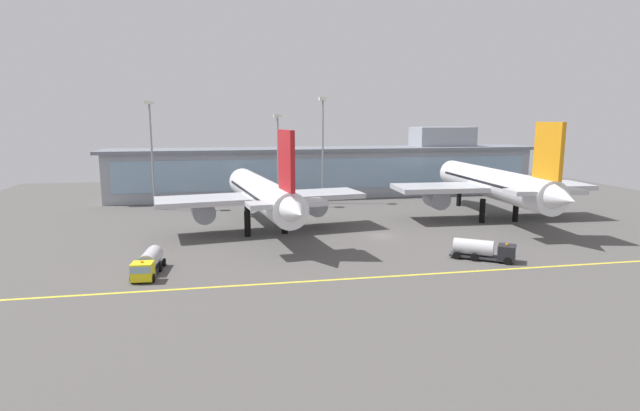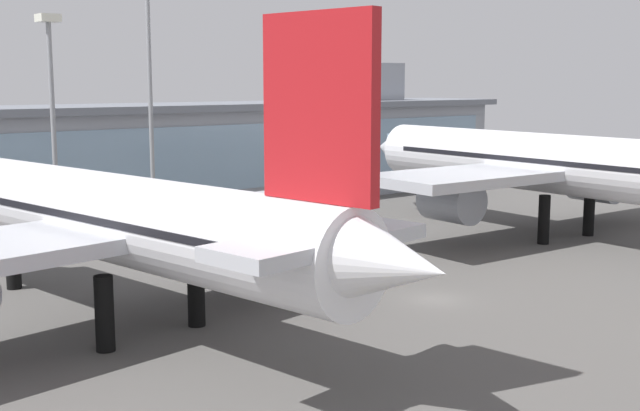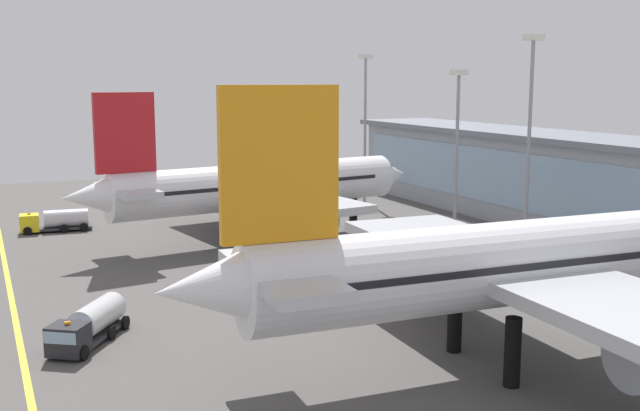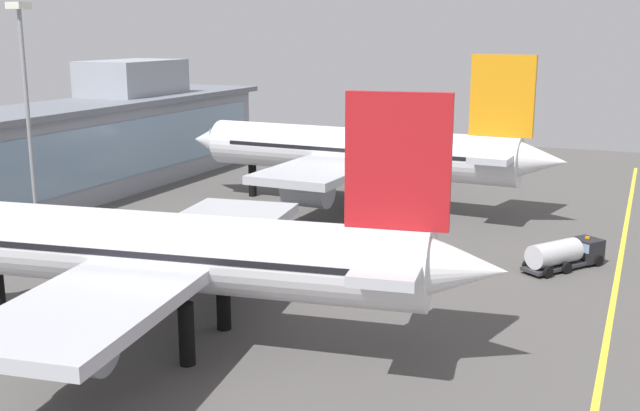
{
  "view_description": "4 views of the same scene",
  "coord_description": "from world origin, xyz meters",
  "views": [
    {
      "loc": [
        -26.67,
        -81.57,
        20.17
      ],
      "look_at": [
        -9.42,
        8.45,
        4.29
      ],
      "focal_mm": 28.1,
      "sensor_mm": 36.0,
      "label": 1
    },
    {
      "loc": [
        -41.86,
        -38.82,
        15.39
      ],
      "look_at": [
        -6.83,
        4.58,
        6.89
      ],
      "focal_mm": 45.8,
      "sensor_mm": 36.0,
      "label": 2
    },
    {
      "loc": [
        67.93,
        -24.11,
        20.0
      ],
      "look_at": [
        -6.87,
        9.95,
        6.34
      ],
      "focal_mm": 42.65,
      "sensor_mm": 36.0,
      "label": 3
    },
    {
      "loc": [
        -64.27,
        -23.56,
        22.38
      ],
      "look_at": [
        1.87,
        5.04,
        5.88
      ],
      "focal_mm": 43.03,
      "sensor_mm": 36.0,
      "label": 4
    }
  ],
  "objects": [
    {
      "name": "baggage_tug_near",
      "position": [
        -36.91,
        -15.33,
        1.51
      ],
      "size": [
        3.52,
        9.21,
        2.9
      ],
      "rotation": [
        0.0,
        0.0,
        4.63
      ],
      "color": "black",
      "rests_on": "ground"
    },
    {
      "name": "airliner_near_left",
      "position": [
        -20.17,
        7.41,
        6.81
      ],
      "size": [
        37.78,
        47.4,
        18.62
      ],
      "rotation": [
        0.0,
        0.0,
        1.72
      ],
      "color": "black",
      "rests_on": "ground"
    },
    {
      "name": "airliner_near_right",
      "position": [
        26.54,
        10.23,
        7.21
      ],
      "size": [
        40.35,
        51.03,
        19.69
      ],
      "rotation": [
        0.0,
        0.0,
        1.53
      ],
      "color": "black",
      "rests_on": "ground"
    },
    {
      "name": "apron_light_mast_centre",
      "position": [
        -42.31,
        34.19,
        15.67
      ],
      "size": [
        1.8,
        1.8,
        24.01
      ],
      "color": "gray",
      "rests_on": "ground"
    },
    {
      "name": "apron_light_mast_east",
      "position": [
        -3.54,
        35.62,
        16.3
      ],
      "size": [
        1.8,
        1.8,
        25.15
      ],
      "color": "gray",
      "rests_on": "ground"
    },
    {
      "name": "fuel_tanker_truck",
      "position": [
        9.97,
        -17.21,
        1.51
      ],
      "size": [
        8.81,
        7.16,
        2.9
      ],
      "rotation": [
        0.0,
        0.0,
        5.68
      ],
      "color": "black",
      "rests_on": "ground"
    },
    {
      "name": "terminal_building",
      "position": [
        1.75,
        47.84,
        6.9
      ],
      "size": [
        113.39,
        14.0,
        17.95
      ],
      "color": "#9399A3",
      "rests_on": "ground"
    },
    {
      "name": "taxiway_centreline_stripe",
      "position": [
        0.0,
        -22.0,
        0.01
      ],
      "size": [
        144.0,
        0.5,
        0.01
      ],
      "primitive_type": "cube",
      "color": "yellow",
      "rests_on": "ground"
    },
    {
      "name": "ground_plane",
      "position": [
        0.0,
        0.0,
        0.0
      ],
      "size": [
        180.0,
        180.0,
        0.0
      ],
      "primitive_type": "plane",
      "color": "#514F4C"
    },
    {
      "name": "apron_light_mast_west",
      "position": [
        -14.52,
        33.02,
        14.12
      ],
      "size": [
        1.8,
        1.8,
        21.23
      ],
      "color": "gray",
      "rests_on": "ground"
    }
  ]
}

